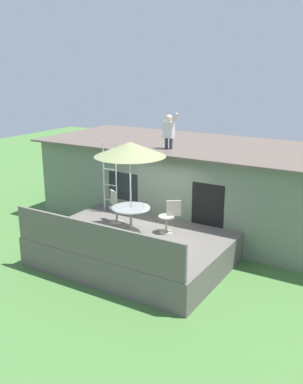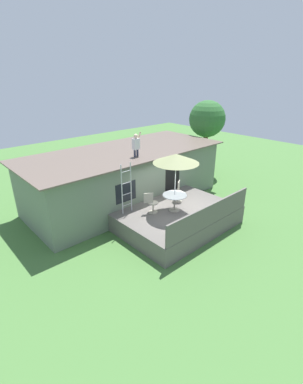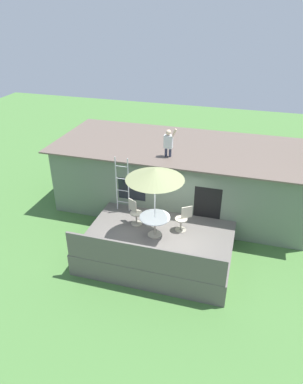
{
  "view_description": "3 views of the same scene",
  "coord_description": "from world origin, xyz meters",
  "px_view_note": "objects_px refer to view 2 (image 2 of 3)",
  "views": [
    {
      "loc": [
        6.15,
        -9.31,
        5.27
      ],
      "look_at": [
        0.06,
        0.73,
        1.82
      ],
      "focal_mm": 40.67,
      "sensor_mm": 36.0,
      "label": 1
    },
    {
      "loc": [
        -8.19,
        -7.4,
        6.33
      ],
      "look_at": [
        -0.65,
        0.9,
        1.53
      ],
      "focal_mm": 26.03,
      "sensor_mm": 36.0,
      "label": 2
    },
    {
      "loc": [
        2.52,
        -9.55,
        7.95
      ],
      "look_at": [
        -0.54,
        0.93,
        1.94
      ],
      "focal_mm": 32.68,
      "sensor_mm": 36.0,
      "label": 3
    }
  ],
  "objects_px": {
    "backyard_tree": "(207,120)",
    "patio_umbrella": "(176,159)",
    "patio_table": "(175,198)",
    "step_ladder": "(127,188)",
    "patio_chair_left": "(151,203)",
    "patio_chair_right": "(178,192)",
    "person_figure": "(136,143)"
  },
  "relations": [
    {
      "from": "backyard_tree",
      "to": "patio_umbrella",
      "type": "bearing_deg",
      "value": -151.84
    },
    {
      "from": "patio_table",
      "to": "patio_umbrella",
      "type": "relative_size",
      "value": 0.41
    },
    {
      "from": "patio_table",
      "to": "step_ladder",
      "type": "bearing_deg",
      "value": 142.25
    },
    {
      "from": "step_ladder",
      "to": "patio_umbrella",
      "type": "bearing_deg",
      "value": -37.75
    },
    {
      "from": "patio_chair_left",
      "to": "patio_chair_right",
      "type": "xyz_separation_m",
      "value": [
        1.75,
        0.08,
        0.0
      ]
    },
    {
      "from": "step_ladder",
      "to": "backyard_tree",
      "type": "relative_size",
      "value": 0.46
    },
    {
      "from": "patio_umbrella",
      "to": "patio_chair_right",
      "type": "distance_m",
      "value": 2.16
    },
    {
      "from": "patio_umbrella",
      "to": "patio_chair_left",
      "type": "height_order",
      "value": "patio_umbrella"
    },
    {
      "from": "step_ladder",
      "to": "patio_chair_right",
      "type": "bearing_deg",
      "value": -15.0
    },
    {
      "from": "person_figure",
      "to": "backyard_tree",
      "type": "distance_m",
      "value": 6.91
    },
    {
      "from": "patio_table",
      "to": "person_figure",
      "type": "relative_size",
      "value": 0.94
    },
    {
      "from": "patio_table",
      "to": "backyard_tree",
      "type": "distance_m",
      "value": 7.87
    },
    {
      "from": "patio_umbrella",
      "to": "patio_chair_right",
      "type": "height_order",
      "value": "patio_umbrella"
    },
    {
      "from": "patio_chair_left",
      "to": "backyard_tree",
      "type": "height_order",
      "value": "backyard_tree"
    },
    {
      "from": "patio_umbrella",
      "to": "backyard_tree",
      "type": "xyz_separation_m",
      "value": [
        6.65,
        3.56,
        0.46
      ]
    },
    {
      "from": "patio_chair_right",
      "to": "backyard_tree",
      "type": "distance_m",
      "value": 6.92
    },
    {
      "from": "patio_table",
      "to": "person_figure",
      "type": "xyz_separation_m",
      "value": [
        -0.15,
        2.36,
        1.99
      ]
    },
    {
      "from": "patio_table",
      "to": "patio_chair_right",
      "type": "xyz_separation_m",
      "value": [
        0.86,
        0.59,
        -0.13
      ]
    },
    {
      "from": "person_figure",
      "to": "patio_chair_left",
      "type": "distance_m",
      "value": 2.91
    },
    {
      "from": "patio_table",
      "to": "patio_umbrella",
      "type": "bearing_deg",
      "value": 165.96
    },
    {
      "from": "step_ladder",
      "to": "backyard_tree",
      "type": "bearing_deg",
      "value": 15.6
    },
    {
      "from": "patio_table",
      "to": "patio_umbrella",
      "type": "xyz_separation_m",
      "value": [
        -0.0,
        0.0,
        1.76
      ]
    },
    {
      "from": "step_ladder",
      "to": "person_figure",
      "type": "bearing_deg",
      "value": 37.11
    },
    {
      "from": "step_ladder",
      "to": "patio_chair_right",
      "type": "xyz_separation_m",
      "value": [
        2.48,
        -0.66,
        -0.64
      ]
    },
    {
      "from": "patio_umbrella",
      "to": "step_ladder",
      "type": "distance_m",
      "value": 2.39
    },
    {
      "from": "patio_table",
      "to": "patio_chair_right",
      "type": "relative_size",
      "value": 1.13
    },
    {
      "from": "person_figure",
      "to": "patio_chair_left",
      "type": "bearing_deg",
      "value": -111.72
    },
    {
      "from": "step_ladder",
      "to": "patio_chair_right",
      "type": "relative_size",
      "value": 2.39
    },
    {
      "from": "patio_chair_right",
      "to": "patio_table",
      "type": "bearing_deg",
      "value": -0.0
    },
    {
      "from": "patio_chair_left",
      "to": "backyard_tree",
      "type": "relative_size",
      "value": 0.19
    },
    {
      "from": "patio_umbrella",
      "to": "patio_chair_left",
      "type": "xyz_separation_m",
      "value": [
        -0.88,
        0.51,
        -1.89
      ]
    },
    {
      "from": "patio_umbrella",
      "to": "patio_chair_left",
      "type": "relative_size",
      "value": 2.76
    }
  ]
}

